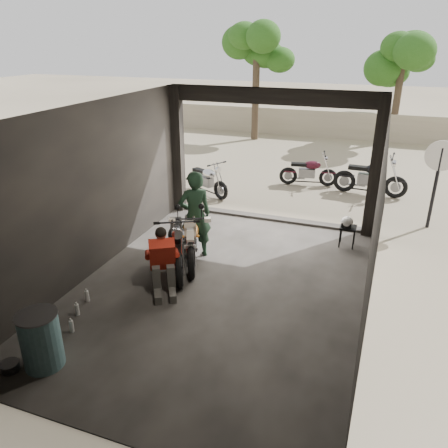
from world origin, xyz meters
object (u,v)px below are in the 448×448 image
Objects in this scene: left_bike at (177,240)px; mechanic at (163,264)px; helmet at (347,222)px; outside_bike_c at (371,175)px; sign_post at (438,171)px; oil_drum at (41,341)px; outside_bike_a at (207,177)px; stool at (348,230)px; outside_bike_b at (309,169)px; rider at (195,215)px; main_bike at (191,235)px.

left_bike is 0.96m from mechanic.
helmet is at bearing 16.66° from mechanic.
outside_bike_c reaches higher than mechanic.
sign_post reaches higher than mechanic.
mechanic is 1.40× the size of oil_drum.
stool is at bearing -89.80° from outside_bike_a.
helmet is at bearing 56.22° from oil_drum.
outside_bike_b is 5.76m from rider.
main_bike reaches higher than helmet.
main_bike is 0.97× the size of rider.
left_bike is at bearing 70.52° from mechanic.
helmet is 6.36m from oil_drum.
helmet is at bearing -170.42° from outside_bike_b.
mechanic is (-1.31, -7.10, 0.07)m from outside_bike_b.
main_bike reaches higher than mechanic.
outside_bike_b is 0.85× the size of outside_bike_c.
oil_drum is (-0.66, -3.53, -0.18)m from main_bike.
left_bike reaches higher than outside_bike_c.
mechanic reaches higher than stool.
left_bike is 3.83× the size of stool.
helmet is (2.88, 1.75, 0.00)m from main_bike.
left_bike is 6.75m from outside_bike_c.
rider is 6.84× the size of helmet.
stool is 0.22× the size of sign_post.
outside_bike_c is 0.98× the size of rider.
outside_bike_b is at bearing 49.28° from mechanic.
left_bike reaches higher than main_bike.
mechanic is 0.55× the size of sign_post.
mechanic is (0.05, -1.52, -0.34)m from rider.
outside_bike_c is 3.78× the size of stool.
main_bike is 3.60m from oil_drum.
outside_bike_a is 7.52m from oil_drum.
stool is 2.66m from sign_post.
sign_post is at bearing 177.53° from rider.
rider is 1.58× the size of mechanic.
outside_bike_a is 0.72× the size of sign_post.
outside_bike_c is at bearing 67.08° from oil_drum.
rider is at bearing -133.69° from outside_bike_a.
outside_bike_c is 6.18m from rider.
stool is at bearing 16.68° from mechanic.
mechanic is (1.31, -5.24, 0.07)m from outside_bike_a.
oil_drum is at bearing -124.92° from main_bike.
helmet is at bearing 7.27° from left_bike.
outside_bike_c reaches higher than outside_bike_a.
stool is (2.92, 1.55, -0.52)m from rider.
left_bike is 1.56× the size of mechanic.
left_bike is 0.86× the size of sign_post.
main_bike is 0.98× the size of left_bike.
main_bike is 5.98m from outside_bike_b.
main_bike is 2.13× the size of oil_drum.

